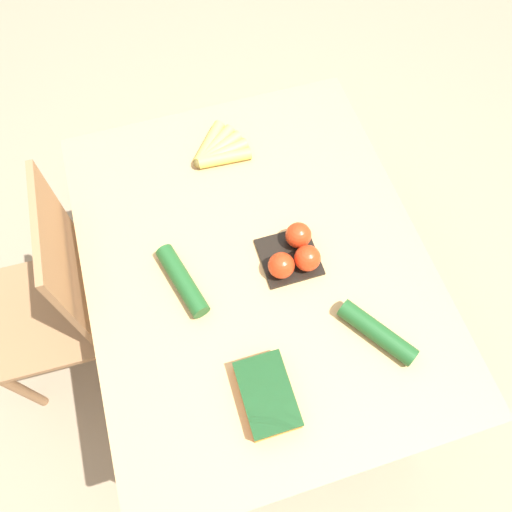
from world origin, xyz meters
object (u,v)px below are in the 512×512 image
at_px(tomato_pack, 295,254).
at_px(carrot_bag, 267,395).
at_px(banana_bunch, 218,150).
at_px(cucumber_near, 182,281).
at_px(chair, 56,302).
at_px(cucumber_far, 377,332).

relative_size(tomato_pack, carrot_bag, 0.84).
height_order(banana_bunch, cucumber_near, cucumber_near).
height_order(banana_bunch, tomato_pack, tomato_pack).
relative_size(chair, cucumber_far, 4.50).
bearing_deg(tomato_pack, cucumber_far, -154.01).
height_order(chair, cucumber_far, chair).
relative_size(chair, banana_bunch, 5.22).
xyz_separation_m(chair, banana_bunch, (0.25, -0.65, 0.27)).
xyz_separation_m(chair, cucumber_far, (-0.48, -0.90, 0.28)).
xyz_separation_m(chair, carrot_bag, (-0.56, -0.57, 0.28)).
relative_size(carrot_bag, cucumber_near, 0.84).
height_order(banana_bunch, cucumber_far, cucumber_far).
xyz_separation_m(carrot_bag, cucumber_near, (0.38, 0.13, -0.00)).
bearing_deg(carrot_bag, cucumber_near, 19.67).
distance_m(banana_bunch, tomato_pack, 0.46).
bearing_deg(tomato_pack, chair, 75.42).
relative_size(banana_bunch, carrot_bag, 0.96).
bearing_deg(cucumber_far, chair, 61.80).
distance_m(carrot_bag, cucumber_far, 0.34).
bearing_deg(chair, cucumber_far, 63.47).
distance_m(carrot_bag, cucumber_near, 0.40).
bearing_deg(tomato_pack, cucumber_near, 86.84).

